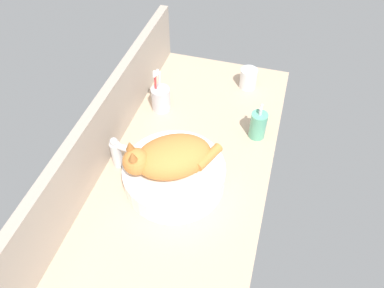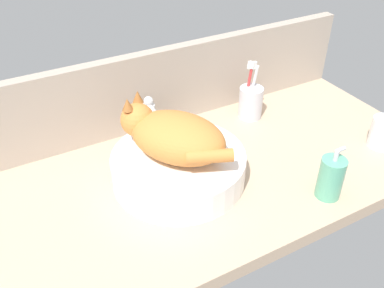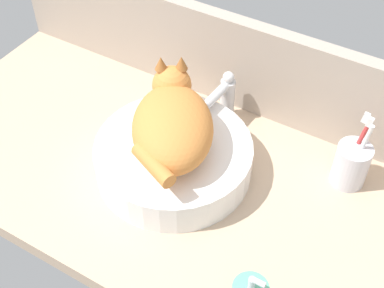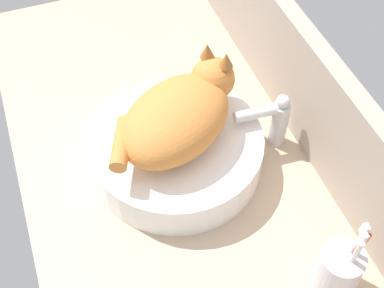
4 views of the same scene
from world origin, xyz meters
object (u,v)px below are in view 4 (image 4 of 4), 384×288
(cat, at_px, (180,114))
(toothbrush_cup, at_px, (338,270))
(sink_basin, at_px, (176,151))
(faucet, at_px, (275,119))

(cat, relative_size, toothbrush_cup, 1.62)
(sink_basin, bearing_deg, cat, 125.78)
(sink_basin, distance_m, faucet, 0.21)
(sink_basin, xyz_separation_m, faucet, (0.02, 0.21, 0.03))
(sink_basin, height_order, faucet, faucet)
(cat, xyz_separation_m, faucet, (0.02, 0.20, -0.06))
(sink_basin, distance_m, cat, 0.10)
(sink_basin, relative_size, cat, 1.14)
(sink_basin, xyz_separation_m, cat, (-0.01, 0.01, 0.10))
(cat, relative_size, faucet, 2.22)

